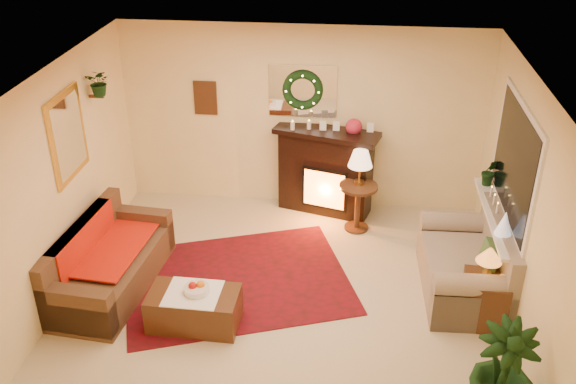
# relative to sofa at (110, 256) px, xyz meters

# --- Properties ---
(floor) EXTENTS (5.00, 5.00, 0.00)m
(floor) POSITION_rel_sofa_xyz_m (2.02, 0.10, -0.43)
(floor) COLOR beige
(floor) RESTS_ON ground
(ceiling) EXTENTS (5.00, 5.00, 0.00)m
(ceiling) POSITION_rel_sofa_xyz_m (2.02, 0.10, 2.17)
(ceiling) COLOR white
(ceiling) RESTS_ON ground
(wall_back) EXTENTS (5.00, 5.00, 0.00)m
(wall_back) POSITION_rel_sofa_xyz_m (2.02, 2.35, 0.87)
(wall_back) COLOR #EFD88C
(wall_back) RESTS_ON ground
(wall_front) EXTENTS (5.00, 5.00, 0.00)m
(wall_front) POSITION_rel_sofa_xyz_m (2.02, -2.15, 0.87)
(wall_front) COLOR #EFD88C
(wall_front) RESTS_ON ground
(wall_left) EXTENTS (4.50, 4.50, 0.00)m
(wall_left) POSITION_rel_sofa_xyz_m (-0.48, 0.10, 0.87)
(wall_left) COLOR #EFD88C
(wall_left) RESTS_ON ground
(wall_right) EXTENTS (4.50, 4.50, 0.00)m
(wall_right) POSITION_rel_sofa_xyz_m (4.52, 0.10, 0.87)
(wall_right) COLOR #EFD88C
(wall_right) RESTS_ON ground
(area_rug) EXTENTS (3.12, 2.73, 0.01)m
(area_rug) POSITION_rel_sofa_xyz_m (1.42, 0.27, -0.42)
(area_rug) COLOR #5A0B13
(area_rug) RESTS_ON floor
(sofa) EXTENTS (1.00, 1.95, 0.81)m
(sofa) POSITION_rel_sofa_xyz_m (0.00, 0.00, 0.00)
(sofa) COLOR brown
(sofa) RESTS_ON floor
(red_throw) EXTENTS (0.80, 1.30, 0.02)m
(red_throw) POSITION_rel_sofa_xyz_m (-0.08, 0.15, 0.03)
(red_throw) COLOR #B1310E
(red_throw) RESTS_ON sofa
(fireplace) EXTENTS (1.33, 0.73, 1.16)m
(fireplace) POSITION_rel_sofa_xyz_m (2.37, 2.13, 0.12)
(fireplace) COLOR black
(fireplace) RESTS_ON floor
(poinsettia) EXTENTS (0.22, 0.22, 0.22)m
(poinsettia) POSITION_rel_sofa_xyz_m (2.73, 2.11, 0.87)
(poinsettia) COLOR #B32038
(poinsettia) RESTS_ON fireplace
(mantel_candle_a) EXTENTS (0.06, 0.06, 0.18)m
(mantel_candle_a) POSITION_rel_sofa_xyz_m (1.91, 2.09, 0.83)
(mantel_candle_a) COLOR white
(mantel_candle_a) RESTS_ON fireplace
(mantel_candle_b) EXTENTS (0.06, 0.06, 0.18)m
(mantel_candle_b) POSITION_rel_sofa_xyz_m (2.13, 2.14, 0.83)
(mantel_candle_b) COLOR white
(mantel_candle_b) RESTS_ON fireplace
(mantel_mirror) EXTENTS (0.92, 0.02, 0.72)m
(mantel_mirror) POSITION_rel_sofa_xyz_m (2.02, 2.33, 1.27)
(mantel_mirror) COLOR white
(mantel_mirror) RESTS_ON wall_back
(wreath) EXTENTS (0.55, 0.11, 0.55)m
(wreath) POSITION_rel_sofa_xyz_m (2.02, 2.29, 1.29)
(wreath) COLOR #194719
(wreath) RESTS_ON wall_back
(wall_art) EXTENTS (0.32, 0.03, 0.48)m
(wall_art) POSITION_rel_sofa_xyz_m (0.67, 2.33, 1.12)
(wall_art) COLOR #381E11
(wall_art) RESTS_ON wall_back
(gold_mirror) EXTENTS (0.03, 0.84, 1.00)m
(gold_mirror) POSITION_rel_sofa_xyz_m (-0.46, 0.40, 1.32)
(gold_mirror) COLOR gold
(gold_mirror) RESTS_ON wall_left
(hanging_plant) EXTENTS (0.33, 0.28, 0.36)m
(hanging_plant) POSITION_rel_sofa_xyz_m (-0.32, 1.15, 1.54)
(hanging_plant) COLOR #194719
(hanging_plant) RESTS_ON wall_left
(loveseat) EXTENTS (0.95, 1.59, 0.91)m
(loveseat) POSITION_rel_sofa_xyz_m (4.08, 0.37, -0.01)
(loveseat) COLOR #877256
(loveseat) RESTS_ON floor
(window_frame) EXTENTS (0.03, 1.86, 1.36)m
(window_frame) POSITION_rel_sofa_xyz_m (4.51, 0.65, 1.12)
(window_frame) COLOR white
(window_frame) RESTS_ON wall_right
(window_glass) EXTENTS (0.02, 1.70, 1.22)m
(window_glass) POSITION_rel_sofa_xyz_m (4.49, 0.65, 1.12)
(window_glass) COLOR black
(window_glass) RESTS_ON wall_right
(window_sill) EXTENTS (0.22, 1.86, 0.04)m
(window_sill) POSITION_rel_sofa_xyz_m (4.40, 0.65, 0.44)
(window_sill) COLOR white
(window_sill) RESTS_ON wall_right
(mini_tree) EXTENTS (0.18, 0.18, 0.27)m
(mini_tree) POSITION_rel_sofa_xyz_m (4.39, 0.20, 0.61)
(mini_tree) COLOR white
(mini_tree) RESTS_ON window_sill
(sill_plant) EXTENTS (0.26, 0.21, 0.48)m
(sill_plant) POSITION_rel_sofa_xyz_m (4.43, 1.39, 0.66)
(sill_plant) COLOR #1F4824
(sill_plant) RESTS_ON window_sill
(side_table_round) EXTENTS (0.54, 0.54, 0.67)m
(side_table_round) POSITION_rel_sofa_xyz_m (2.83, 1.64, -0.11)
(side_table_round) COLOR #4E1D12
(side_table_round) RESTS_ON floor
(lamp_cream) EXTENTS (0.32, 0.32, 0.49)m
(lamp_cream) POSITION_rel_sofa_xyz_m (2.84, 1.67, 0.45)
(lamp_cream) COLOR #EEBF90
(lamp_cream) RESTS_ON side_table_round
(end_table_square) EXTENTS (0.50, 0.50, 0.57)m
(end_table_square) POSITION_rel_sofa_xyz_m (4.22, -0.18, -0.16)
(end_table_square) COLOR black
(end_table_square) RESTS_ON floor
(lamp_tiffany) EXTENTS (0.27, 0.27, 0.40)m
(lamp_tiffany) POSITION_rel_sofa_xyz_m (4.20, -0.14, 0.32)
(lamp_tiffany) COLOR #F2A30E
(lamp_tiffany) RESTS_ON end_table_square
(coffee_table) EXTENTS (0.98, 0.56, 0.41)m
(coffee_table) POSITION_rel_sofa_xyz_m (1.11, -0.56, -0.22)
(coffee_table) COLOR #351B0C
(coffee_table) RESTS_ON floor
(fruit_bowl) EXTENTS (0.27, 0.27, 0.06)m
(fruit_bowl) POSITION_rel_sofa_xyz_m (1.15, -0.54, 0.02)
(fruit_bowl) COLOR white
(fruit_bowl) RESTS_ON coffee_table
(floor_palm) EXTENTS (1.79, 1.79, 2.97)m
(floor_palm) POSITION_rel_sofa_xyz_m (4.14, -1.50, 0.02)
(floor_palm) COLOR #2C5026
(floor_palm) RESTS_ON floor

